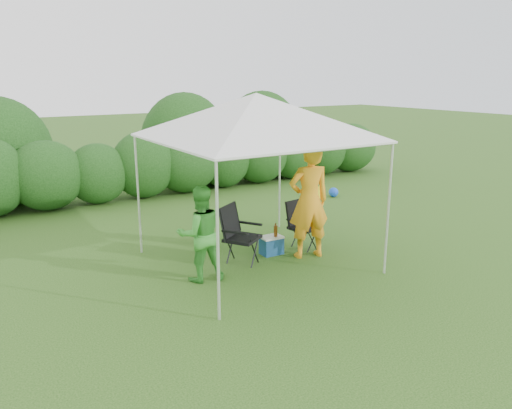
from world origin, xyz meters
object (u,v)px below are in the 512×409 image
chair_left (237,231)px  man (309,201)px  cooler (271,245)px  canopy (256,116)px  woman (200,234)px  chair_right (301,221)px

chair_left → man: 1.33m
chair_left → cooler: (0.71, 0.03, -0.40)m
chair_left → canopy: bearing=-66.2°
canopy → man: size_ratio=1.54×
canopy → cooler: bearing=24.7°
chair_left → man: bearing=-51.6°
canopy → woman: 2.05m
man → cooler: bearing=-28.6°
canopy → chair_left: 1.93m
chair_left → man: size_ratio=0.49×
chair_right → man: bearing=-121.8°
chair_left → woman: woman is taller
woman → cooler: (1.56, 0.39, -0.58)m
woman → chair_right: bearing=-159.1°
canopy → chair_right: (1.12, 0.23, -1.97)m
chair_right → cooler: bearing=173.3°
woman → cooler: size_ratio=3.75×
canopy → man: canopy is taller
chair_left → chair_right: bearing=-30.8°
chair_left → woman: bearing=169.4°
chair_right → man: (-0.19, -0.45, 0.51)m
chair_right → man: man is taller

